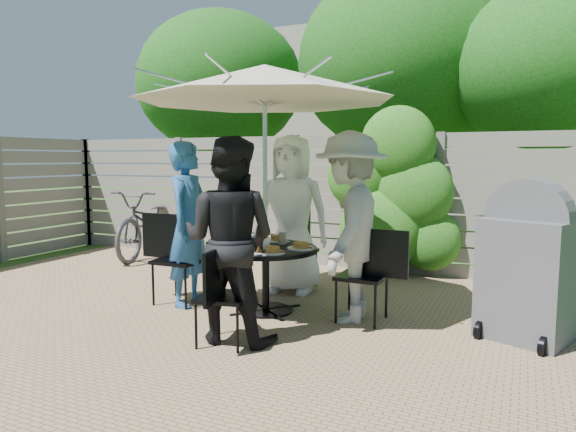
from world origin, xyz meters
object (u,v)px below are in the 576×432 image
at_px(plate_back, 278,239).
at_px(coffee_cup, 282,238).
at_px(person_right, 350,228).
at_px(chair_back, 295,266).
at_px(chair_right, 363,294).
at_px(plate_extra, 272,251).
at_px(chair_left, 179,277).
at_px(bbq_grill, 527,268).
at_px(umbrella, 265,83).
at_px(glass_left, 237,240).
at_px(glass_front, 266,245).
at_px(glass_back, 265,236).
at_px(bicycle, 151,223).
at_px(patio_table, 266,267).
at_px(syrup_jug, 262,238).
at_px(plate_right, 301,246).
at_px(plate_left, 232,243).
at_px(person_front, 230,241).
at_px(person_back, 291,215).
at_px(person_left, 189,225).
at_px(chair_front, 224,317).
at_px(plate_front, 252,251).

distance_m(plate_back, coffee_cup, 0.18).
bearing_deg(person_right, chair_back, -139.38).
height_order(chair_right, plate_extra, chair_right).
bearing_deg(plate_back, chair_left, -152.84).
distance_m(plate_extra, bbq_grill, 2.16).
distance_m(umbrella, chair_right, 2.18).
height_order(chair_back, chair_left, chair_left).
relative_size(umbrella, plate_extra, 11.44).
distance_m(glass_left, glass_front, 0.40).
bearing_deg(glass_back, umbrella, -61.21).
bearing_deg(bicycle, plate_back, -39.77).
bearing_deg(patio_table, glass_front, -61.21).
xyz_separation_m(syrup_jug, coffee_cup, (0.14, 0.19, -0.02)).
relative_size(glass_back, bbq_grill, 0.10).
distance_m(patio_table, chair_back, 0.98).
bearing_deg(bicycle, umbrella, -44.61).
distance_m(plate_right, syrup_jug, 0.43).
bearing_deg(plate_left, syrup_jug, 16.25).
xyz_separation_m(plate_right, bbq_grill, (1.96, 0.18, -0.06)).
height_order(chair_back, glass_left, chair_back).
relative_size(plate_back, glass_left, 1.86).
xyz_separation_m(person_front, chair_right, (0.86, 0.94, -0.58)).
distance_m(chair_back, glass_left, 1.19).
height_order(bicycle, bbq_grill, bbq_grill).
bearing_deg(bbq_grill, person_back, -172.73).
bearing_deg(glass_front, person_back, 102.29).
distance_m(plate_extra, glass_left, 0.48).
bearing_deg(person_front, person_left, -45.00).
bearing_deg(chair_front, person_left, 36.25).
bearing_deg(chair_right, glass_left, 12.72).
bearing_deg(plate_extra, chair_right, 27.58).
height_order(plate_left, glass_front, glass_front).
height_order(chair_back, plate_front, chair_back).
distance_m(chair_left, syrup_jug, 1.01).
xyz_separation_m(chair_left, syrup_jug, (0.89, 0.16, 0.45)).
distance_m(chair_right, person_right, 0.63).
bearing_deg(bbq_grill, glass_left, -150.79).
distance_m(umbrella, bicycle, 3.91).
height_order(plate_front, plate_right, same).
relative_size(glass_back, glass_front, 1.00).
distance_m(person_back, person_left, 1.17).
relative_size(chair_right, glass_front, 6.32).
xyz_separation_m(chair_back, glass_left, (-0.13, -1.09, 0.45)).
relative_size(coffee_cup, bicycle, 0.06).
xyz_separation_m(person_right, glass_back, (-0.96, 0.15, -0.15)).
distance_m(umbrella, chair_left, 2.16).
height_order(chair_back, syrup_jug, chair_back).
height_order(person_back, coffee_cup, person_back).
relative_size(chair_back, plate_right, 3.54).
bearing_deg(plate_left, glass_front, -22.39).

